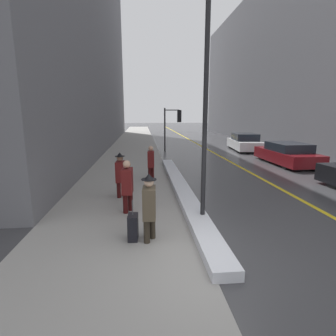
% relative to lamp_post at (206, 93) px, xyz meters
% --- Properties ---
extents(ground_plane, '(160.00, 160.00, 0.00)m').
position_rel_lamp_post_xyz_m(ground_plane, '(-0.31, -1.92, -3.30)').
color(ground_plane, '#38383A').
extents(sidewalk_slab, '(4.00, 80.00, 0.01)m').
position_rel_lamp_post_xyz_m(sidewalk_slab, '(-2.31, 13.08, -3.29)').
color(sidewalk_slab, gray).
rests_on(sidewalk_slab, ground).
extents(road_centre_stripe, '(0.16, 80.00, 0.00)m').
position_rel_lamp_post_xyz_m(road_centre_stripe, '(3.69, 13.08, -3.29)').
color(road_centre_stripe, gold).
rests_on(road_centre_stripe, ground).
extents(snow_bank_curb, '(0.56, 11.10, 0.22)m').
position_rel_lamp_post_xyz_m(snow_bank_curb, '(-0.14, 2.96, -3.19)').
color(snow_bank_curb, silver).
rests_on(snow_bank_curb, ground).
extents(building_facade_right, '(6.00, 36.00, 14.96)m').
position_rel_lamp_post_xyz_m(building_facade_right, '(12.69, 20.08, 4.18)').
color(building_facade_right, slate).
rests_on(building_facade_right, ground).
extents(lamp_post, '(0.28, 0.28, 5.59)m').
position_rel_lamp_post_xyz_m(lamp_post, '(0.00, 0.00, 0.00)').
color(lamp_post, black).
rests_on(lamp_post, ground).
extents(traffic_light_near, '(1.31, 0.32, 3.25)m').
position_rel_lamp_post_xyz_m(traffic_light_near, '(0.88, 13.55, -0.96)').
color(traffic_light_near, black).
rests_on(traffic_light_near, ground).
extents(pedestrian_in_fedora, '(0.33, 0.50, 1.56)m').
position_rel_lamp_post_xyz_m(pedestrian_in_fedora, '(-1.42, -0.92, -2.44)').
color(pedestrian_in_fedora, '#2A241B').
rests_on(pedestrian_in_fedora, ground).
extents(pedestrian_trailing, '(0.32, 0.51, 1.53)m').
position_rel_lamp_post_xyz_m(pedestrian_trailing, '(-1.99, 0.92, -2.44)').
color(pedestrian_trailing, '#340C0C').
rests_on(pedestrian_trailing, ground).
extents(pedestrian_with_shoulder_bag, '(0.33, 0.70, 1.55)m').
position_rel_lamp_post_xyz_m(pedestrian_with_shoulder_bag, '(-2.31, 2.39, -2.45)').
color(pedestrian_with_shoulder_bag, '#340C0C').
rests_on(pedestrian_with_shoulder_bag, ground).
extents(pedestrian_in_glasses, '(0.31, 0.49, 1.46)m').
position_rel_lamp_post_xyz_m(pedestrian_in_glasses, '(-1.19, 4.83, -2.48)').
color(pedestrian_in_glasses, '#340C0C').
rests_on(pedestrian_in_glasses, ground).
extents(parked_car_maroon, '(1.92, 4.46, 1.22)m').
position_rel_lamp_post_xyz_m(parked_car_maroon, '(6.64, 7.59, -2.72)').
color(parked_car_maroon, '#600F14').
rests_on(parked_car_maroon, ground).
extents(parked_car_white, '(2.19, 4.31, 1.33)m').
position_rel_lamp_post_xyz_m(parked_car_white, '(6.43, 13.45, -2.68)').
color(parked_car_white, silver).
rests_on(parked_car_white, ground).
extents(rolling_suitcase, '(0.24, 0.37, 0.95)m').
position_rel_lamp_post_xyz_m(rolling_suitcase, '(-1.79, -0.84, -2.99)').
color(rolling_suitcase, black).
rests_on(rolling_suitcase, ground).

